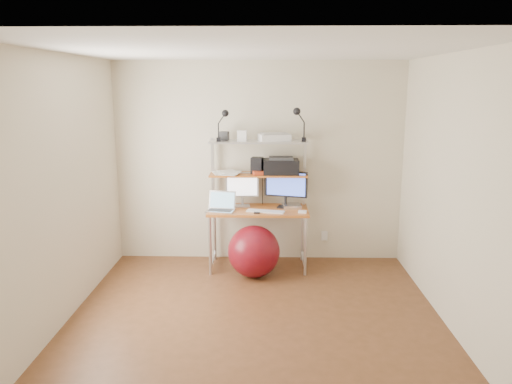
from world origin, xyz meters
TOP-DOWN VIEW (x-y plane):
  - room at (0.00, 0.00)m, footprint 3.60×3.60m
  - computer_desk at (0.00, 1.50)m, footprint 1.20×0.60m
  - wall_outlet at (0.85, 1.79)m, footprint 0.08×0.01m
  - monitor_silver at (-0.20, 1.59)m, footprint 0.41×0.16m
  - monitor_black at (0.33, 1.53)m, footprint 0.52×0.20m
  - laptop at (-0.44, 1.35)m, footprint 0.37×0.32m
  - keyboard at (0.09, 1.30)m, footprint 0.47×0.22m
  - mouse at (0.52, 1.26)m, footprint 0.11×0.08m
  - mac_mini at (0.41, 1.52)m, footprint 0.24×0.24m
  - phone at (-0.01, 1.27)m, footprint 0.07×0.13m
  - printer at (0.27, 1.57)m, footprint 0.43×0.29m
  - nas_cube at (-0.02, 1.58)m, footprint 0.16×0.16m
  - red_box at (0.02, 1.49)m, footprint 0.18×0.14m
  - scanner at (0.19, 1.56)m, footprint 0.41×0.32m
  - box_white at (-0.19, 1.52)m, footprint 0.12×0.10m
  - box_grey at (-0.42, 1.62)m, footprint 0.12×0.12m
  - clip_lamp_left at (-0.40, 1.48)m, footprint 0.15×0.08m
  - clip_lamp_right at (0.47, 1.50)m, footprint 0.16×0.09m
  - exercise_ball at (-0.04, 1.14)m, footprint 0.61×0.61m
  - paper_stack at (-0.38, 1.57)m, footprint 0.39×0.41m

SIDE VIEW (x-z plane):
  - wall_outlet at x=0.85m, z-range 0.24..0.36m
  - exercise_ball at x=-0.04m, z-range 0.00..0.61m
  - phone at x=-0.01m, z-range 0.74..0.75m
  - keyboard at x=0.09m, z-range 0.74..0.75m
  - mouse at x=0.52m, z-range 0.74..0.77m
  - mac_mini at x=0.41m, z-range 0.74..0.78m
  - laptop at x=-0.44m, z-range 0.65..0.93m
  - computer_desk at x=0.00m, z-range 0.17..1.74m
  - monitor_silver at x=-0.20m, z-range 0.75..1.21m
  - monitor_black at x=0.33m, z-range 0.74..1.27m
  - paper_stack at x=-0.38m, z-range 1.15..1.18m
  - red_box at x=0.02m, z-range 1.15..1.20m
  - printer at x=0.27m, z-range 1.14..1.35m
  - nas_cube at x=-0.02m, z-range 1.15..1.35m
  - room at x=0.00m, z-range -0.55..3.05m
  - scanner at x=0.19m, z-range 1.55..1.64m
  - box_grey at x=-0.42m, z-range 1.55..1.66m
  - box_white at x=-0.19m, z-range 1.55..1.68m
  - clip_lamp_left at x=-0.40m, z-range 1.64..2.01m
  - clip_lamp_right at x=0.47m, z-range 1.64..2.04m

